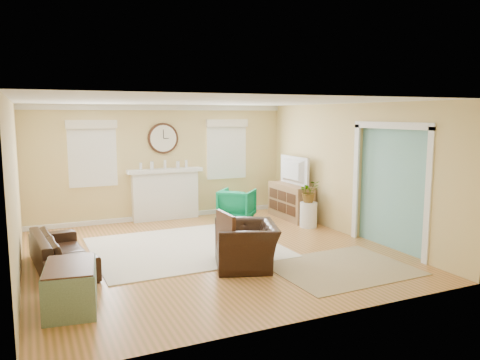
# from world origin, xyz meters

# --- Properties ---
(floor) EXTENTS (9.00, 9.00, 0.00)m
(floor) POSITION_xyz_m (0.00, 0.00, 0.00)
(floor) COLOR olive
(floor) RESTS_ON ground
(wall_back) EXTENTS (9.00, 0.02, 2.60)m
(wall_back) POSITION_xyz_m (0.00, 3.00, 1.30)
(wall_back) COLOR #D8B670
(wall_back) RESTS_ON ground
(wall_front) EXTENTS (9.00, 0.02, 2.60)m
(wall_front) POSITION_xyz_m (0.00, -3.00, 1.30)
(wall_front) COLOR #D8B670
(wall_front) RESTS_ON ground
(wall_left) EXTENTS (0.02, 6.00, 2.60)m
(wall_left) POSITION_xyz_m (-4.50, 0.00, 1.30)
(wall_left) COLOR #D8B670
(wall_left) RESTS_ON ground
(wall_right) EXTENTS (0.02, 6.00, 2.60)m
(wall_right) POSITION_xyz_m (4.50, 0.00, 1.30)
(wall_right) COLOR #D8B670
(wall_right) RESTS_ON ground
(ceiling) EXTENTS (9.00, 6.00, 0.02)m
(ceiling) POSITION_xyz_m (0.00, 0.00, 2.60)
(ceiling) COLOR white
(ceiling) RESTS_ON wall_back
(partition) EXTENTS (0.17, 6.00, 2.60)m
(partition) POSITION_xyz_m (1.51, 0.28, 1.36)
(partition) COLOR #D8B670
(partition) RESTS_ON ground
(fireplace) EXTENTS (1.70, 0.30, 1.17)m
(fireplace) POSITION_xyz_m (-1.50, 2.88, 0.60)
(fireplace) COLOR white
(fireplace) RESTS_ON ground
(wall_clock) EXTENTS (0.70, 0.07, 0.70)m
(wall_clock) POSITION_xyz_m (-1.50, 2.97, 1.85)
(wall_clock) COLOR #3F1F11
(wall_clock) RESTS_ON wall_back
(window_left) EXTENTS (1.05, 0.13, 1.42)m
(window_left) POSITION_xyz_m (-3.05, 2.95, 1.66)
(window_left) COLOR white
(window_left) RESTS_ON wall_back
(window_right) EXTENTS (1.05, 0.13, 1.42)m
(window_right) POSITION_xyz_m (0.05, 2.95, 1.66)
(window_right) COLOR white
(window_right) RESTS_ON wall_back
(french_doors) EXTENTS (0.06, 1.70, 2.20)m
(french_doors) POSITION_xyz_m (4.45, 0.00, 1.10)
(french_doors) COLOR white
(french_doors) RESTS_ON ground
(pendant) EXTENTS (0.30, 0.30, 0.55)m
(pendant) POSITION_xyz_m (3.00, 0.00, 2.20)
(pendant) COLOR gold
(pendant) RESTS_ON ceiling
(rug_cream) EXTENTS (3.26, 2.84, 0.02)m
(rug_cream) POSITION_xyz_m (-1.80, 0.48, 0.01)
(rug_cream) COLOR #EEE3C8
(rug_cream) RESTS_ON floor
(rug_jute) EXTENTS (2.14, 1.77, 0.01)m
(rug_jute) POSITION_xyz_m (0.06, -1.63, 0.01)
(rug_jute) COLOR tan
(rug_jute) RESTS_ON floor
(rug_grey) EXTENTS (2.38, 2.98, 0.01)m
(rug_grey) POSITION_xyz_m (3.09, -0.38, 0.01)
(rug_grey) COLOR slate
(rug_grey) RESTS_ON floor
(sofa) EXTENTS (0.94, 1.98, 0.56)m
(sofa) POSITION_xyz_m (-3.91, 0.16, 0.28)
(sofa) COLOR black
(sofa) RESTS_ON floor
(eames_chair) EXTENTS (1.22, 1.31, 0.69)m
(eames_chair) POSITION_xyz_m (-1.25, -0.93, 0.35)
(eames_chair) COLOR black
(eames_chair) RESTS_ON floor
(green_chair) EXTENTS (1.06, 1.06, 0.69)m
(green_chair) POSITION_xyz_m (0.00, 2.24, 0.35)
(green_chair) COLOR #00682F
(green_chair) RESTS_ON floor
(trunk) EXTENTS (0.73, 1.05, 0.56)m
(trunk) POSITION_xyz_m (-3.92, -1.50, 0.28)
(trunk) COLOR gray
(trunk) RESTS_ON floor
(credenza) EXTENTS (0.46, 1.36, 0.80)m
(credenza) POSITION_xyz_m (1.14, 1.76, 0.40)
(credenza) COLOR #916844
(credenza) RESTS_ON floor
(tv) EXTENTS (0.18, 1.11, 0.64)m
(tv) POSITION_xyz_m (1.12, 1.76, 1.12)
(tv) COLOR black
(tv) RESTS_ON credenza
(garden_stool) EXTENTS (0.36, 0.36, 0.54)m
(garden_stool) POSITION_xyz_m (1.07, 0.88, 0.27)
(garden_stool) COLOR white
(garden_stool) RESTS_ON floor
(potted_plant) EXTENTS (0.45, 0.40, 0.47)m
(potted_plant) POSITION_xyz_m (1.07, 0.88, 0.77)
(potted_plant) COLOR #337F33
(potted_plant) RESTS_ON garden_stool
(dining_table) EXTENTS (1.18, 2.00, 0.68)m
(dining_table) POSITION_xyz_m (3.09, -0.38, 0.34)
(dining_table) COLOR #3F1F11
(dining_table) RESTS_ON floor
(dining_chair_n) EXTENTS (0.50, 0.50, 1.02)m
(dining_chair_n) POSITION_xyz_m (3.00, 0.75, 0.60)
(dining_chair_n) COLOR slate
(dining_chair_n) RESTS_ON floor
(dining_chair_s) EXTENTS (0.41, 0.41, 0.89)m
(dining_chair_s) POSITION_xyz_m (3.01, -1.50, 0.52)
(dining_chair_s) COLOR slate
(dining_chair_s) RESTS_ON floor
(dining_chair_w) EXTENTS (0.56, 0.56, 1.03)m
(dining_chair_w) POSITION_xyz_m (2.36, -0.44, 0.61)
(dining_chair_w) COLOR white
(dining_chair_w) RESTS_ON floor
(dining_chair_e) EXTENTS (0.50, 0.50, 0.92)m
(dining_chair_e) POSITION_xyz_m (3.75, -0.40, 0.54)
(dining_chair_e) COLOR slate
(dining_chair_e) RESTS_ON floor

